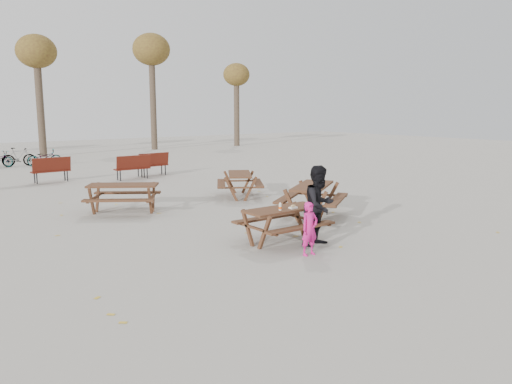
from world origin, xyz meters
TOP-DOWN VIEW (x-y plane):
  - ground at (0.00, 0.00)m, footprint 80.00×80.00m
  - main_picnic_table at (0.00, 0.00)m, footprint 1.80×1.45m
  - food_tray at (0.14, -0.18)m, footprint 0.18×0.11m
  - bread_roll at (0.14, -0.18)m, footprint 0.14×0.06m
  - soda_bottle at (-0.22, -0.17)m, footprint 0.07×0.07m
  - child at (-0.21, -1.10)m, footprint 0.40×0.27m
  - adult at (0.46, -0.67)m, footprint 0.92×0.76m
  - picnic_table_east at (2.36, 1.58)m, footprint 2.63×2.52m
  - picnic_table_north at (-1.62, 5.16)m, footprint 2.47×2.36m
  - picnic_table_far at (2.55, 5.33)m, footprint 2.27×2.38m
  - park_bench_row at (-0.72, 11.99)m, footprint 9.27×1.70m
  - tree_row at (0.90, 25.15)m, footprint 32.17×3.52m
  - fallen_leaves at (0.50, 2.50)m, footprint 11.00×11.00m

SIDE VIEW (x-z plane):
  - ground at x=0.00m, z-range 0.00..0.00m
  - fallen_leaves at x=0.50m, z-range 0.00..0.01m
  - picnic_table_far at x=2.55m, z-range 0.00..0.80m
  - picnic_table_north at x=-1.62m, z-range 0.00..0.83m
  - picnic_table_east at x=2.36m, z-range 0.00..0.88m
  - park_bench_row at x=-0.72m, z-range 0.00..1.03m
  - child at x=-0.21m, z-range 0.00..1.10m
  - main_picnic_table at x=0.00m, z-range 0.20..0.97m
  - food_tray at x=0.14m, z-range 0.78..0.81m
  - bread_roll at x=0.14m, z-range 0.81..0.86m
  - soda_bottle at x=-0.22m, z-range 0.76..0.93m
  - adult at x=0.46m, z-range 0.00..1.75m
  - tree_row at x=0.90m, z-range 2.06..10.32m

